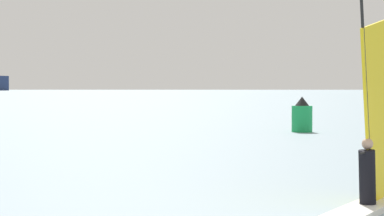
{
  "coord_description": "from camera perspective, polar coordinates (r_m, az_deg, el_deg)",
  "views": [
    {
      "loc": [
        -6.2,
        -10.56,
        2.38
      ],
      "look_at": [
        -1.68,
        8.58,
        1.86
      ],
      "focal_mm": 70.31,
      "sensor_mm": 36.0,
      "label": 1
    }
  ],
  "objects": [
    {
      "name": "windsurfer",
      "position": [
        15.18,
        13.37,
        -3.61
      ],
      "size": [
        2.75,
        2.87,
        4.14
      ],
      "rotation": [
        0.0,
        0.0,
        3.95
      ],
      "color": "white",
      "rests_on": "ground_plane"
    },
    {
      "name": "channel_buoy",
      "position": [
        41.01,
        8.34,
        -0.63
      ],
      "size": [
        1.11,
        1.11,
        1.92
      ],
      "color": "#19994C",
      "rests_on": "ground_plane"
    }
  ]
}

